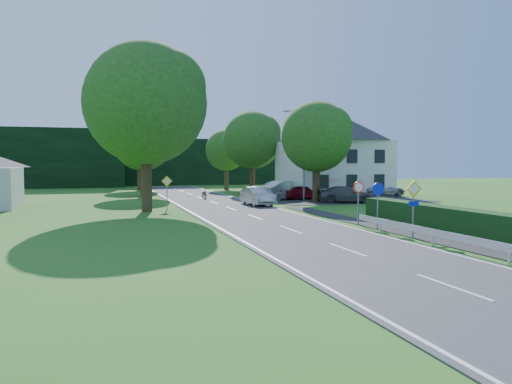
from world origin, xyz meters
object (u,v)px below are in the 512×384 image
object	(u,v)px
streetlight	(303,150)
parked_car_grey	(347,194)
parked_car_red	(302,192)
motorcycle	(204,193)
parasol	(330,189)
moving_car	(257,196)
parked_car_silver_a	(287,190)
parked_car_silver_b	(383,190)

from	to	relation	value
streetlight	parked_car_grey	world-z (taller)	streetlight
parked_car_red	motorcycle	bearing A→B (deg)	59.79
parked_car_grey	parasol	bearing A→B (deg)	20.47
streetlight	moving_car	size ratio (longest dim) A/B	1.80
parked_car_grey	parked_car_silver_a	bearing A→B (deg)	58.20
parked_car_silver_b	parasol	size ratio (longest dim) A/B	2.04
streetlight	parked_car_silver_a	bearing A→B (deg)	123.53
motorcycle	parked_car_grey	bearing A→B (deg)	-37.14
moving_car	parked_car_silver_a	world-z (taller)	parked_car_silver_a
parked_car_silver_a	parked_car_silver_b	distance (m)	10.81
moving_car	parked_car_grey	distance (m)	7.94
parked_car_grey	parasol	size ratio (longest dim) A/B	2.12
streetlight	parked_car_silver_b	size ratio (longest dim) A/B	1.78
streetlight	parked_car_red	world-z (taller)	streetlight
parked_car_red	parked_car_grey	xyz separation A→B (m)	(2.13, -4.59, 0.03)
streetlight	parked_car_red	distance (m)	3.95
parasol	parked_car_silver_b	bearing A→B (deg)	20.73
parked_car_red	parked_car_silver_b	xyz separation A→B (m)	(9.33, 1.60, -0.03)
streetlight	moving_car	distance (m)	7.53
parasol	motorcycle	bearing A→B (deg)	157.49
parasol	parked_car_silver_a	bearing A→B (deg)	158.78
motorcycle	parked_car_grey	size ratio (longest dim) A/B	0.41
streetlight	parked_car_grey	distance (m)	5.73
moving_car	parked_car_silver_b	bearing A→B (deg)	20.52
parked_car_silver_a	motorcycle	bearing A→B (deg)	48.81
parked_car_red	parasol	bearing A→B (deg)	-123.91
motorcycle	parasol	world-z (taller)	parasol
motorcycle	parasol	bearing A→B (deg)	-22.64
motorcycle	streetlight	bearing A→B (deg)	-29.28
streetlight	parked_car_silver_b	bearing A→B (deg)	15.40
moving_car	parked_car_grey	size ratio (longest dim) A/B	0.94
parked_car_red	parked_car_grey	distance (m)	5.06
parked_car_silver_b	parasol	bearing A→B (deg)	113.44
streetlight	parked_car_silver_b	distance (m)	10.83
parked_car_red	parasol	size ratio (longest dim) A/B	1.74
parked_car_silver_a	parasol	size ratio (longest dim) A/B	2.34
motorcycle	parked_car_grey	distance (m)	13.19
streetlight	parked_car_silver_a	world-z (taller)	streetlight
motorcycle	parked_car_silver_b	size ratio (longest dim) A/B	0.42
parked_car_red	parked_car_silver_a	bearing A→B (deg)	67.55
parked_car_silver_b	parked_car_red	bearing A→B (deg)	102.44
parked_car_grey	streetlight	bearing A→B (deg)	59.00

